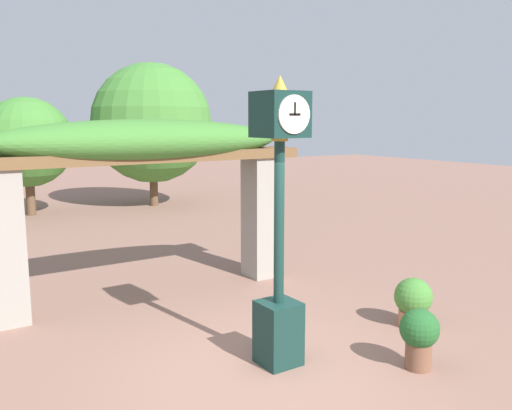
{
  "coord_description": "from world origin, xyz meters",
  "views": [
    {
      "loc": [
        -3.41,
        -5.04,
        2.99
      ],
      "look_at": [
        0.31,
        0.59,
        1.92
      ],
      "focal_mm": 38.0,
      "sensor_mm": 36.0,
      "label": 1
    }
  ],
  "objects": [
    {
      "name": "tree_line",
      "position": [
        0.76,
        12.99,
        2.89
      ],
      "size": [
        11.53,
        4.64,
        4.99
      ],
      "color": "brown",
      "rests_on": "ground"
    },
    {
      "name": "potted_plant_near_left",
      "position": [
        1.64,
        -0.96,
        0.43
      ],
      "size": [
        0.48,
        0.48,
        0.75
      ],
      "color": "brown",
      "rests_on": "ground"
    },
    {
      "name": "pergola",
      "position": [
        0.0,
        3.39,
        2.26
      ],
      "size": [
        5.71,
        1.17,
        3.0
      ],
      "color": "gray",
      "rests_on": "ground"
    },
    {
      "name": "pedestal_clock",
      "position": [
        0.31,
        0.09,
        1.7
      ],
      "size": [
        0.53,
        0.58,
        3.5
      ],
      "color": "#14332D",
      "rests_on": "ground"
    },
    {
      "name": "potted_plant_near_right",
      "position": [
        2.66,
        0.01,
        0.38
      ],
      "size": [
        0.55,
        0.55,
        0.72
      ],
      "color": "#B26B4C",
      "rests_on": "ground"
    },
    {
      "name": "ground_plane",
      "position": [
        0.0,
        0.0,
        0.0
      ],
      "size": [
        60.0,
        60.0,
        0.0
      ],
      "primitive_type": "plane",
      "color": "#8E6656"
    }
  ]
}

